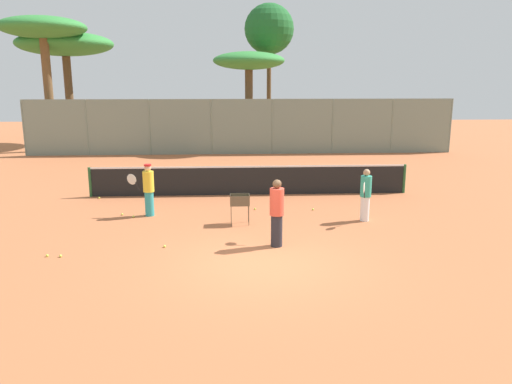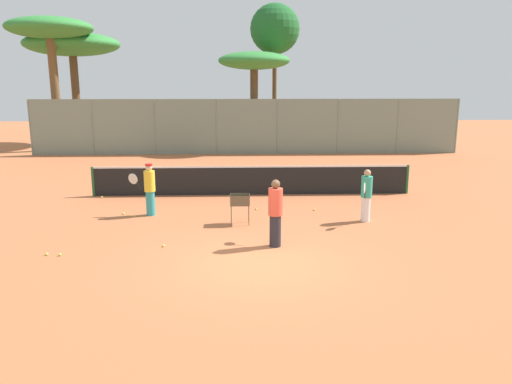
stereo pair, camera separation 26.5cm
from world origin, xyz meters
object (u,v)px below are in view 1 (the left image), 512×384
Objects in this scene: player_white_outfit at (148,189)px; ball_cart at (240,202)px; player_yellow_shirt at (277,212)px; tennis_net at (250,180)px; parked_car at (141,134)px; player_red_cap at (366,194)px.

player_white_outfit reaches higher than ball_cart.
player_yellow_shirt reaches higher than ball_cart.
tennis_net is 2.75× the size of parked_car.
player_red_cap is (6.51, -0.94, -0.03)m from player_white_outfit.
tennis_net is 7.15× the size of player_white_outfit.
ball_cart is at bearing -72.24° from parked_car.
parked_car reaches higher than player_red_cap.
parked_car is (-6.80, 20.55, -0.23)m from player_yellow_shirt.
parked_car is at bearing 113.33° from tennis_net.
tennis_net is 13.22× the size of ball_cart.
tennis_net is 16.09m from parked_car.
player_white_outfit is at bearing -140.24° from tennis_net.
player_white_outfit is 1.03× the size of player_red_cap.
player_yellow_shirt reaches higher than parked_car.
tennis_net is at bearing -66.67° from parked_car.
player_yellow_shirt is at bearing 147.87° from player_white_outfit.
tennis_net is at bearing 83.24° from ball_cart.
player_white_outfit reaches higher than player_red_cap.
player_white_outfit is 2.99m from ball_cart.
player_red_cap is 0.37× the size of parked_car.
player_yellow_shirt is at bearing -66.96° from ball_cart.
parked_car is (-9.65, 18.41, -0.15)m from player_red_cap.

